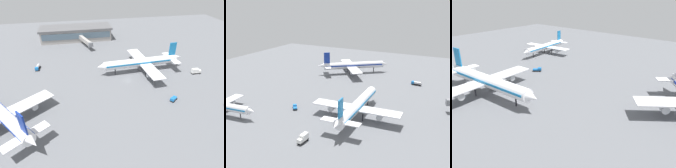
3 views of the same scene
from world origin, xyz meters
The scene contains 6 objects.
ground centered at (0.00, 0.00, 0.00)m, with size 288.00×288.00×0.00m, color slate.
airplane_taxiing centered at (-11.07, -9.64, 5.94)m, with size 53.72×43.10×16.34m.
airplane_distant centered at (58.84, 24.04, 5.90)m, with size 38.28×44.99×16.24m.
catering_truck centered at (-42.08, 0.21, 1.70)m, with size 5.64×2.31×3.30m.
pushback_tractor centered at (-16.45, 22.80, 0.97)m, with size 4.60×4.28×1.90m.
fuel_truck centered at (51.18, -24.71, 1.39)m, with size 2.87×6.50×2.50m.
Camera 2 is at (-120.47, -55.80, 55.86)m, focal length 43.36 mm.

